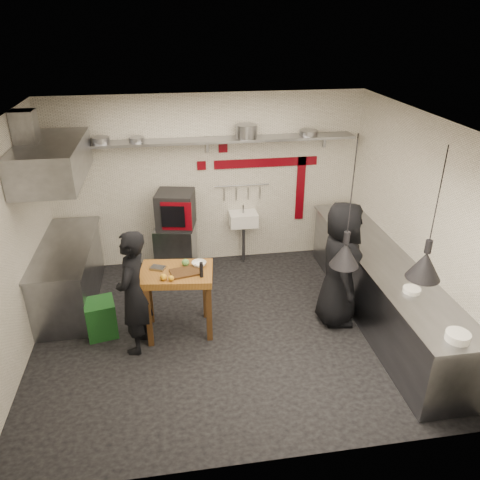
{
  "coord_description": "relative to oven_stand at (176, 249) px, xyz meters",
  "views": [
    {
      "loc": [
        -0.61,
        -5.12,
        3.89
      ],
      "look_at": [
        0.24,
        0.3,
        1.2
      ],
      "focal_mm": 35.0,
      "sensor_mm": 36.0,
      "label": 1
    }
  ],
  "objects": [
    {
      "name": "floor",
      "position": [
        0.59,
        -1.75,
        -0.4
      ],
      "size": [
        5.0,
        5.0,
        0.0
      ],
      "primitive_type": "plane",
      "color": "black",
      "rests_on": "ground"
    },
    {
      "name": "ceiling",
      "position": [
        0.59,
        -1.75,
        2.4
      ],
      "size": [
        5.0,
        5.0,
        0.0
      ],
      "primitive_type": "plane",
      "color": "beige",
      "rests_on": "floor"
    },
    {
      "name": "wall_back",
      "position": [
        0.59,
        0.35,
        1.0
      ],
      "size": [
        5.0,
        0.04,
        2.8
      ],
      "primitive_type": "cube",
      "color": "white",
      "rests_on": "floor"
    },
    {
      "name": "wall_front",
      "position": [
        0.59,
        -3.85,
        1.0
      ],
      "size": [
        5.0,
        0.04,
        2.8
      ],
      "primitive_type": "cube",
      "color": "white",
      "rests_on": "floor"
    },
    {
      "name": "wall_left",
      "position": [
        -1.91,
        -1.75,
        1.0
      ],
      "size": [
        0.04,
        4.2,
        2.8
      ],
      "primitive_type": "cube",
      "color": "white",
      "rests_on": "floor"
    },
    {
      "name": "wall_right",
      "position": [
        3.09,
        -1.75,
        1.0
      ],
      "size": [
        0.04,
        4.2,
        2.8
      ],
      "primitive_type": "cube",
      "color": "white",
      "rests_on": "floor"
    },
    {
      "name": "red_band_horiz",
      "position": [
        1.54,
        0.33,
        1.28
      ],
      "size": [
        1.7,
        0.02,
        0.14
      ],
      "primitive_type": "cube",
      "color": "#66040D",
      "rests_on": "wall_back"
    },
    {
      "name": "red_band_vert",
      "position": [
        2.14,
        0.33,
        0.8
      ],
      "size": [
        0.14,
        0.02,
        1.1
      ],
      "primitive_type": "cube",
      "color": "#66040D",
      "rests_on": "wall_back"
    },
    {
      "name": "red_tile_a",
      "position": [
        0.84,
        0.33,
        1.55
      ],
      "size": [
        0.14,
        0.02,
        0.14
      ],
      "primitive_type": "cube",
      "color": "#66040D",
      "rests_on": "wall_back"
    },
    {
      "name": "red_tile_b",
      "position": [
        0.49,
        0.33,
        1.28
      ],
      "size": [
        0.14,
        0.02,
        0.14
      ],
      "primitive_type": "cube",
      "color": "#66040D",
      "rests_on": "wall_back"
    },
    {
      "name": "back_shelf",
      "position": [
        0.59,
        0.17,
        1.72
      ],
      "size": [
        4.6,
        0.34,
        0.04
      ],
      "primitive_type": "cube",
      "color": "slate",
      "rests_on": "wall_back"
    },
    {
      "name": "shelf_bracket_left",
      "position": [
        -1.31,
        0.32,
        1.62
      ],
      "size": [
        0.04,
        0.06,
        0.24
      ],
      "primitive_type": "cube",
      "color": "slate",
      "rests_on": "wall_back"
    },
    {
      "name": "shelf_bracket_mid",
      "position": [
        0.59,
        0.32,
        1.62
      ],
      "size": [
        0.04,
        0.06,
        0.24
      ],
      "primitive_type": "cube",
      "color": "slate",
      "rests_on": "wall_back"
    },
    {
      "name": "shelf_bracket_right",
      "position": [
        2.49,
        0.32,
        1.62
      ],
      "size": [
        0.04,
        0.06,
        0.24
      ],
      "primitive_type": "cube",
      "color": "slate",
      "rests_on": "wall_back"
    },
    {
      "name": "pan_far_left",
      "position": [
        -0.99,
        0.17,
        1.79
      ],
      "size": [
        0.27,
        0.27,
        0.09
      ],
      "primitive_type": "cylinder",
      "rotation": [
        0.0,
        0.0,
        -0.03
      ],
      "color": "slate",
      "rests_on": "back_shelf"
    },
    {
      "name": "pan_mid_left",
      "position": [
        -0.47,
        0.17,
        1.78
      ],
      "size": [
        0.26,
        0.26,
        0.07
      ],
      "primitive_type": "cylinder",
      "rotation": [
        0.0,
        0.0,
        0.12
      ],
      "color": "slate",
      "rests_on": "back_shelf"
    },
    {
      "name": "stock_pot",
      "position": [
        1.18,
        0.17,
        1.84
      ],
      "size": [
        0.34,
        0.34,
        0.2
      ],
      "primitive_type": "cylinder",
      "rotation": [
        0.0,
        0.0,
        0.03
      ],
      "color": "slate",
      "rests_on": "back_shelf"
    },
    {
      "name": "pan_right",
      "position": [
        2.17,
        0.17,
        1.78
      ],
      "size": [
        0.31,
        0.31,
        0.08
      ],
      "primitive_type": "cylinder",
      "rotation": [
        0.0,
        0.0,
        -0.1
      ],
      "color": "slate",
      "rests_on": "back_shelf"
    },
    {
      "name": "oven_stand",
      "position": [
        0.0,
        0.0,
        0.0
      ],
      "size": [
        0.71,
        0.67,
        0.8
      ],
      "primitive_type": "cube",
      "rotation": [
        0.0,
        0.0,
        -0.2
      ],
      "color": "slate",
      "rests_on": "floor"
    },
    {
      "name": "combi_oven",
      "position": [
        0.03,
        -0.01,
        0.69
      ],
      "size": [
        0.66,
        0.63,
        0.58
      ],
      "primitive_type": "cube",
      "rotation": [
        0.0,
        0.0,
        -0.2
      ],
      "color": "black",
      "rests_on": "oven_stand"
    },
    {
      "name": "oven_door",
      "position": [
        0.04,
        -0.27,
        0.69
      ],
      "size": [
        0.46,
        0.12,
        0.46
      ],
      "primitive_type": "cube",
      "rotation": [
        0.0,
        0.0,
        -0.2
      ],
      "color": "#66040D",
      "rests_on": "combi_oven"
    },
    {
      "name": "oven_glass",
      "position": [
        -0.01,
        -0.28,
        0.69
      ],
      "size": [
        0.36,
        0.09,
        0.34
      ],
      "primitive_type": "cube",
      "rotation": [
        0.0,
        0.0,
        -0.2
      ],
      "color": "black",
      "rests_on": "oven_door"
    },
    {
      "name": "hand_sink",
      "position": [
        1.14,
        0.17,
        0.38
      ],
      "size": [
        0.46,
        0.34,
        0.22
      ],
      "primitive_type": "cube",
      "color": "white",
      "rests_on": "wall_back"
    },
    {
      "name": "sink_tap",
      "position": [
        1.14,
        0.17,
        0.56
      ],
      "size": [
        0.03,
        0.03,
        0.14
      ],
      "primitive_type": "cylinder",
      "color": "slate",
      "rests_on": "hand_sink"
    },
    {
      "name": "sink_drain",
      "position": [
        1.14,
        0.13,
        -0.06
      ],
      "size": [
        0.06,
        0.06,
        0.66
      ],
      "primitive_type": "cylinder",
      "color": "slate",
      "rests_on": "floor"
    },
    {
      "name": "utensil_rail",
      "position": [
        1.14,
        0.31,
        0.92
      ],
      "size": [
        0.9,
        0.02,
        0.02
      ],
      "primitive_type": "cylinder",
      "rotation": [
        0.0,
        1.57,
        0.0
      ],
      "color": "slate",
      "rests_on": "wall_back"
    },
    {
      "name": "counter_right",
      "position": [
        2.74,
        -1.75,
        0.05
      ],
      "size": [
        0.7,
        3.8,
        0.9
      ],
      "primitive_type": "cube",
      "color": "slate",
      "rests_on": "floor"
    },
    {
      "name": "counter_right_top",
      "position": [
        2.74,
        -1.75,
        0.52
      ],
      "size": [
        0.76,
        3.9,
        0.03
      ],
      "primitive_type": "cube",
      "color": "slate",
      "rests_on": "counter_right"
    },
    {
      "name": "plate_stack",
      "position": [
        2.71,
        -3.49,
        0.57
      ],
      "size": [
        0.29,
        0.29,
        0.09
      ],
      "primitive_type": "cylinder",
      "rotation": [
        0.0,
        0.0,
        0.25
      ],
      "color": "white",
      "rests_on": "counter_right_top"
    },
    {
      "name": "small_bowl_right",
      "position": [
        2.69,
        -2.58,
        0.56
      ],
      "size": [
        0.27,
        0.27,
        0.05
      ],
      "primitive_type": "cylinder",
      "rotation": [
        0.0,
        0.0,
        0.34
      ],
      "color": "white",
      "rests_on": "counter_right_top"
    },
    {
      "name": "counter_left",
      "position": [
        -1.56,
        -0.7,
        0.05
      ],
      "size": [
        0.7,
        1.9,
        0.9
      ],
      "primitive_type": "cube",
      "color": "slate",
      "rests_on": "floor"
    },
    {
      "name": "counter_left_top",
      "position": [
        -1.56,
        -0.7,
        0.52
      ],
      "size": [
        0.76,
        2.0,
        0.03
      ],
      "primitive_type": "cube",
      "color": "slate",
      "rests_on": "counter_left"
    },
    {
      "name": "extractor_hood",
      "position": [
        -1.51,
        -0.7,
        1.75
      ],
      "size": [
        0.78,
        1.6,
        0.5
      ],
      "primitive_type": "cube",
      "color": "slate",
      "rests_on": "ceiling"
    },
    {
      "name": "hood_duct",
      "position": [
        -1.76,
        -0.7,
        2.15
      ],
      "size": [
        0.28,
        0.28,
        0.5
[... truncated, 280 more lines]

